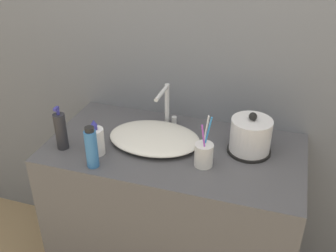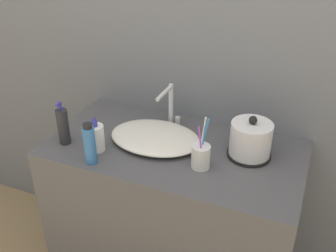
{
  "view_description": "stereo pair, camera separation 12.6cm",
  "coord_description": "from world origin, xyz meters",
  "px_view_note": "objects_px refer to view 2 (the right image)",
  "views": [
    {
      "loc": [
        0.4,
        -1.07,
        1.77
      ],
      "look_at": [
        -0.03,
        0.28,
        0.95
      ],
      "focal_mm": 42.0,
      "sensor_mm": 36.0,
      "label": 1
    },
    {
      "loc": [
        0.52,
        -1.03,
        1.77
      ],
      "look_at": [
        -0.03,
        0.28,
        0.95
      ],
      "focal_mm": 42.0,
      "sensor_mm": 36.0,
      "label": 2
    }
  ],
  "objects_px": {
    "electric_kettle": "(250,141)",
    "shampoo_bottle": "(90,144)",
    "mouthwash_bottle": "(96,137)",
    "faucet": "(170,103)",
    "lotion_bottle": "(63,126)",
    "toothbrush_cup": "(201,156)"
  },
  "relations": [
    {
      "from": "electric_kettle",
      "to": "shampoo_bottle",
      "type": "relative_size",
      "value": 1.05
    },
    {
      "from": "shampoo_bottle",
      "to": "mouthwash_bottle",
      "type": "xyz_separation_m",
      "value": [
        -0.03,
        0.09,
        -0.02
      ]
    },
    {
      "from": "faucet",
      "to": "mouthwash_bottle",
      "type": "bearing_deg",
      "value": -123.8
    },
    {
      "from": "electric_kettle",
      "to": "mouthwash_bottle",
      "type": "relative_size",
      "value": 1.17
    },
    {
      "from": "lotion_bottle",
      "to": "shampoo_bottle",
      "type": "bearing_deg",
      "value": -23.73
    },
    {
      "from": "faucet",
      "to": "shampoo_bottle",
      "type": "distance_m",
      "value": 0.44
    },
    {
      "from": "lotion_bottle",
      "to": "mouthwash_bottle",
      "type": "distance_m",
      "value": 0.16
    },
    {
      "from": "lotion_bottle",
      "to": "shampoo_bottle",
      "type": "relative_size",
      "value": 1.12
    },
    {
      "from": "toothbrush_cup",
      "to": "lotion_bottle",
      "type": "height_order",
      "value": "toothbrush_cup"
    },
    {
      "from": "lotion_bottle",
      "to": "toothbrush_cup",
      "type": "bearing_deg",
      "value": 5.49
    },
    {
      "from": "electric_kettle",
      "to": "lotion_bottle",
      "type": "height_order",
      "value": "lotion_bottle"
    },
    {
      "from": "faucet",
      "to": "toothbrush_cup",
      "type": "xyz_separation_m",
      "value": [
        0.24,
        -0.26,
        -0.06
      ]
    },
    {
      "from": "shampoo_bottle",
      "to": "mouthwash_bottle",
      "type": "distance_m",
      "value": 0.09
    },
    {
      "from": "mouthwash_bottle",
      "to": "electric_kettle",
      "type": "bearing_deg",
      "value": 18.6
    },
    {
      "from": "toothbrush_cup",
      "to": "shampoo_bottle",
      "type": "distance_m",
      "value": 0.44
    },
    {
      "from": "mouthwash_bottle",
      "to": "toothbrush_cup",
      "type": "bearing_deg",
      "value": 6.61
    },
    {
      "from": "shampoo_bottle",
      "to": "lotion_bottle",
      "type": "bearing_deg",
      "value": 156.27
    },
    {
      "from": "shampoo_bottle",
      "to": "mouthwash_bottle",
      "type": "height_order",
      "value": "shampoo_bottle"
    },
    {
      "from": "shampoo_bottle",
      "to": "toothbrush_cup",
      "type": "bearing_deg",
      "value": 18.37
    },
    {
      "from": "electric_kettle",
      "to": "toothbrush_cup",
      "type": "relative_size",
      "value": 0.84
    },
    {
      "from": "faucet",
      "to": "shampoo_bottle",
      "type": "relative_size",
      "value": 1.14
    },
    {
      "from": "toothbrush_cup",
      "to": "lotion_bottle",
      "type": "relative_size",
      "value": 1.12
    }
  ]
}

